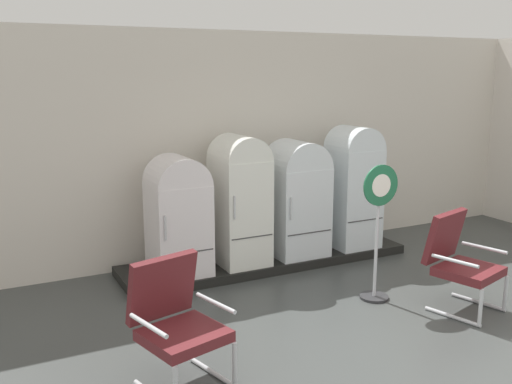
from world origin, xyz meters
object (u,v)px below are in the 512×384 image
(refrigerator_0, at_px, (178,212))
(refrigerator_2, at_px, (296,195))
(refrigerator_3, at_px, (353,183))
(armchair_right, at_px, (459,258))
(sign_stand, at_px, (378,235))
(refrigerator_1, at_px, (240,196))
(armchair_left, at_px, (176,318))

(refrigerator_0, xyz_separation_m, refrigerator_2, (1.62, 0.02, 0.05))
(refrigerator_3, xyz_separation_m, armchair_right, (-0.11, -2.04, -0.44))
(refrigerator_3, xyz_separation_m, sign_stand, (-0.73, -1.45, -0.26))
(refrigerator_2, bearing_deg, refrigerator_3, -2.64)
(refrigerator_1, height_order, refrigerator_3, refrigerator_3)
(refrigerator_2, distance_m, armchair_left, 3.23)
(sign_stand, bearing_deg, armchair_left, -165.39)
(refrigerator_0, relative_size, refrigerator_2, 0.94)
(armchair_left, relative_size, armchair_right, 1.00)
(refrigerator_0, bearing_deg, sign_stand, -39.95)
(refrigerator_1, xyz_separation_m, refrigerator_3, (1.68, -0.05, 0.02))
(refrigerator_3, bearing_deg, refrigerator_1, 178.34)
(refrigerator_2, distance_m, armchair_right, 2.24)
(refrigerator_3, distance_m, armchair_left, 3.91)
(refrigerator_0, height_order, armchair_left, refrigerator_0)
(sign_stand, bearing_deg, refrigerator_0, 140.05)
(armchair_left, height_order, sign_stand, sign_stand)
(armchair_right, xyz_separation_m, sign_stand, (-0.61, 0.59, 0.18))
(armchair_right, bearing_deg, sign_stand, 136.18)
(armchair_right, bearing_deg, armchair_left, -178.73)
(refrigerator_1, distance_m, refrigerator_2, 0.81)
(refrigerator_1, relative_size, armchair_right, 1.55)
(refrigerator_2, relative_size, sign_stand, 0.99)
(armchair_left, bearing_deg, refrigerator_0, 70.09)
(refrigerator_1, distance_m, armchair_right, 2.64)
(armchair_left, bearing_deg, sign_stand, 14.61)
(refrigerator_0, bearing_deg, refrigerator_2, 0.63)
(refrigerator_2, bearing_deg, refrigerator_0, -179.37)
(armchair_left, bearing_deg, armchair_right, 1.27)
(refrigerator_1, distance_m, armchair_left, 2.71)
(refrigerator_0, height_order, refrigerator_3, refrigerator_3)
(refrigerator_2, relative_size, armchair_right, 1.45)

